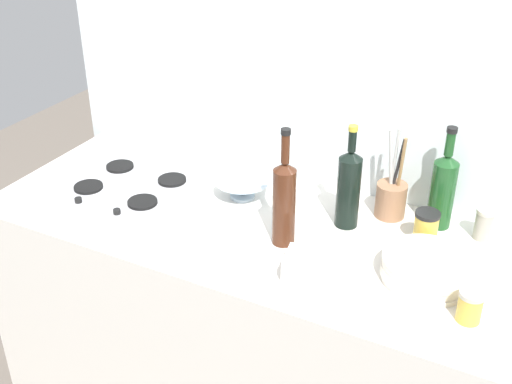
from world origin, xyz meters
TOP-DOWN VIEW (x-y plane):
  - counter_block at (0.00, 0.00)m, footprint 1.80×0.70m
  - backsplash_panel at (0.00, 0.38)m, footprint 1.90×0.06m
  - stovetop_hob at (-0.49, -0.00)m, footprint 0.46×0.39m
  - plate_stack at (0.56, -0.04)m, footprint 0.26×0.26m
  - wine_bottle_leftmost at (0.25, 0.13)m, footprint 0.07×0.07m
  - wine_bottle_mid_left at (0.52, 0.27)m, footprint 0.08×0.08m
  - wine_bottle_mid_right at (0.12, -0.05)m, footprint 0.07×0.07m
  - mixing_bowl at (-0.12, 0.14)m, footprint 0.19×0.19m
  - butter_dish at (0.27, -0.17)m, footprint 0.18×0.13m
  - utensil_crock at (0.36, 0.25)m, footprint 0.10×0.10m
  - condiment_jar_front at (0.50, 0.14)m, footprint 0.08×0.08m
  - condiment_jar_rear at (0.70, -0.16)m, footprint 0.07×0.07m
  - condiment_jar_spare at (0.65, 0.25)m, footprint 0.06×0.06m

SIDE VIEW (x-z plane):
  - counter_block at x=0.00m, z-range 0.00..0.90m
  - stovetop_hob at x=-0.49m, z-range 0.89..0.93m
  - plate_stack at x=0.56m, z-range 0.90..0.97m
  - butter_dish at x=0.27m, z-range 0.90..0.97m
  - mixing_bowl at x=-0.12m, z-range 0.90..0.97m
  - condiment_jar_rear at x=0.70m, z-range 0.90..0.99m
  - condiment_jar_spare at x=0.65m, z-range 0.90..1.00m
  - condiment_jar_front at x=0.50m, z-range 0.90..1.01m
  - utensil_crock at x=0.36m, z-range 0.82..1.12m
  - wine_bottle_mid_left at x=0.52m, z-range 0.86..1.20m
  - wine_bottle_leftmost at x=0.25m, z-range 0.86..1.21m
  - wine_bottle_mid_right at x=0.12m, z-range 0.86..1.23m
  - backsplash_panel at x=0.00m, z-range 0.00..2.58m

